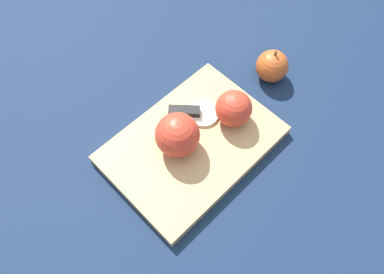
{
  "coord_description": "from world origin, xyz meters",
  "views": [
    {
      "loc": [
        -0.26,
        -0.25,
        0.7
      ],
      "look_at": [
        0.0,
        0.0,
        0.04
      ],
      "focal_mm": 35.0,
      "sensor_mm": 36.0,
      "label": 1
    }
  ],
  "objects_px": {
    "knife": "(190,112)",
    "apple_whole": "(273,67)",
    "apple_half_left": "(177,135)",
    "apple_half_right": "(233,108)"
  },
  "relations": [
    {
      "from": "knife",
      "to": "apple_whole",
      "type": "relative_size",
      "value": 1.6
    },
    {
      "from": "apple_half_left",
      "to": "apple_whole",
      "type": "xyz_separation_m",
      "value": [
        0.29,
        -0.02,
        -0.03
      ]
    },
    {
      "from": "knife",
      "to": "apple_whole",
      "type": "height_order",
      "value": "apple_whole"
    },
    {
      "from": "apple_half_left",
      "to": "apple_whole",
      "type": "distance_m",
      "value": 0.29
    },
    {
      "from": "apple_half_right",
      "to": "apple_whole",
      "type": "bearing_deg",
      "value": -80.23
    },
    {
      "from": "apple_half_left",
      "to": "knife",
      "type": "bearing_deg",
      "value": 125.22
    },
    {
      "from": "apple_half_right",
      "to": "apple_whole",
      "type": "relative_size",
      "value": 0.89
    },
    {
      "from": "apple_whole",
      "to": "apple_half_left",
      "type": "bearing_deg",
      "value": 176.75
    },
    {
      "from": "apple_half_left",
      "to": "apple_half_right",
      "type": "relative_size",
      "value": 1.16
    },
    {
      "from": "apple_half_left",
      "to": "apple_whole",
      "type": "bearing_deg",
      "value": 95.17
    }
  ]
}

